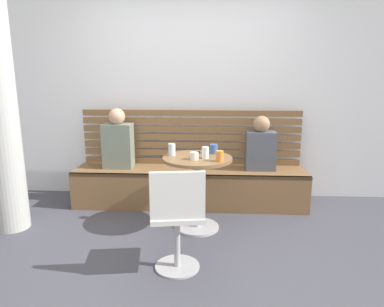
% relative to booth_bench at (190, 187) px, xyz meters
% --- Properties ---
extents(ground, '(8.00, 8.00, 0.00)m').
position_rel_booth_bench_xyz_m(ground, '(0.00, -1.20, -0.22)').
color(ground, '#42424C').
extents(back_wall, '(5.20, 0.10, 2.90)m').
position_rel_booth_bench_xyz_m(back_wall, '(0.00, 0.44, 1.23)').
color(back_wall, silver).
rests_on(back_wall, ground).
extents(booth_bench, '(2.70, 0.52, 0.44)m').
position_rel_booth_bench_xyz_m(booth_bench, '(0.00, 0.00, 0.00)').
color(booth_bench, brown).
rests_on(booth_bench, ground).
extents(booth_backrest, '(2.65, 0.04, 0.67)m').
position_rel_booth_bench_xyz_m(booth_backrest, '(0.00, 0.24, 0.56)').
color(booth_backrest, brown).
rests_on(booth_backrest, booth_bench).
extents(cafe_table, '(0.68, 0.68, 0.74)m').
position_rel_booth_bench_xyz_m(cafe_table, '(0.12, -0.65, 0.30)').
color(cafe_table, '#ADADB2').
rests_on(cafe_table, ground).
extents(white_chair, '(0.45, 0.45, 0.85)m').
position_rel_booth_bench_xyz_m(white_chair, '(-0.00, -1.47, 0.24)').
color(white_chair, '#ADADB2').
rests_on(white_chair, ground).
extents(person_adult, '(0.34, 0.22, 0.70)m').
position_rel_booth_bench_xyz_m(person_adult, '(-0.85, 0.03, 0.53)').
color(person_adult, slate).
rests_on(person_adult, booth_bench).
extents(person_child_left, '(0.34, 0.22, 0.63)m').
position_rel_booth_bench_xyz_m(person_child_left, '(0.82, 0.04, 0.49)').
color(person_child_left, '#4C515B').
rests_on(person_child_left, booth_bench).
extents(cup_mug_blue, '(0.08, 0.08, 0.09)m').
position_rel_booth_bench_xyz_m(cup_mug_blue, '(0.27, -0.48, 0.57)').
color(cup_mug_blue, '#3D5B9E').
rests_on(cup_mug_blue, cafe_table).
extents(cup_water_clear, '(0.07, 0.07, 0.11)m').
position_rel_booth_bench_xyz_m(cup_water_clear, '(0.19, -0.69, 0.57)').
color(cup_water_clear, white).
rests_on(cup_water_clear, cafe_table).
extents(cup_glass_tall, '(0.07, 0.07, 0.12)m').
position_rel_booth_bench_xyz_m(cup_glass_tall, '(-0.14, -0.60, 0.58)').
color(cup_glass_tall, silver).
rests_on(cup_glass_tall, cafe_table).
extents(cup_ceramic_white, '(0.08, 0.08, 0.07)m').
position_rel_booth_bench_xyz_m(cup_ceramic_white, '(0.09, -0.75, 0.55)').
color(cup_ceramic_white, white).
rests_on(cup_ceramic_white, cafe_table).
extents(cup_tumbler_orange, '(0.07, 0.07, 0.10)m').
position_rel_booth_bench_xyz_m(cup_tumbler_orange, '(0.33, -0.81, 0.57)').
color(cup_tumbler_orange, orange).
rests_on(cup_tumbler_orange, cafe_table).
extents(phone_on_table, '(0.08, 0.15, 0.01)m').
position_rel_booth_bench_xyz_m(phone_on_table, '(0.10, -0.48, 0.52)').
color(phone_on_table, black).
rests_on(phone_on_table, cafe_table).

